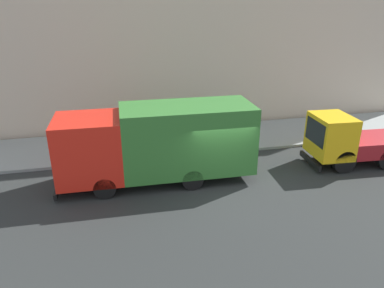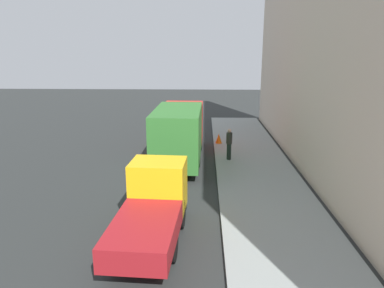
# 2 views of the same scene
# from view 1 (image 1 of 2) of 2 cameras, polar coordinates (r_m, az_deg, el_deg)

# --- Properties ---
(ground) EXTENTS (80.00, 80.00, 0.00)m
(ground) POSITION_cam_1_polar(r_m,az_deg,el_deg) (14.76, 4.65, -6.44)
(ground) COLOR #272A2A
(sidewalk) EXTENTS (4.11, 30.00, 0.14)m
(sidewalk) POSITION_cam_1_polar(r_m,az_deg,el_deg) (19.17, 0.20, 0.70)
(sidewalk) COLOR gray
(sidewalk) RESTS_ON ground
(building_facade) EXTENTS (0.50, 30.00, 12.90)m
(building_facade) POSITION_cam_1_polar(r_m,az_deg,el_deg) (20.39, -1.50, 20.33)
(building_facade) COLOR beige
(building_facade) RESTS_ON ground
(large_utility_truck) EXTENTS (2.55, 7.93, 3.16)m
(large_utility_truck) POSITION_cam_1_polar(r_m,az_deg,el_deg) (14.43, -5.39, 0.41)
(large_utility_truck) COLOR red
(large_utility_truck) RESTS_ON ground
(small_flatbed_truck) EXTENTS (2.20, 5.05, 2.35)m
(small_flatbed_truck) POSITION_cam_1_polar(r_m,az_deg,el_deg) (17.69, 24.22, 0.43)
(small_flatbed_truck) COLOR yellow
(small_flatbed_truck) RESTS_ON ground
(pedestrian_walking) EXTENTS (0.47, 0.47, 1.77)m
(pedestrian_walking) POSITION_cam_1_polar(r_m,az_deg,el_deg) (17.28, -5.87, 1.75)
(pedestrian_walking) COLOR black
(pedestrian_walking) RESTS_ON sidewalk
(traffic_cone_orange) EXTENTS (0.44, 0.44, 0.63)m
(traffic_cone_orange) POSITION_cam_1_polar(r_m,az_deg,el_deg) (17.09, -17.74, -1.73)
(traffic_cone_orange) COLOR orange
(traffic_cone_orange) RESTS_ON sidewalk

